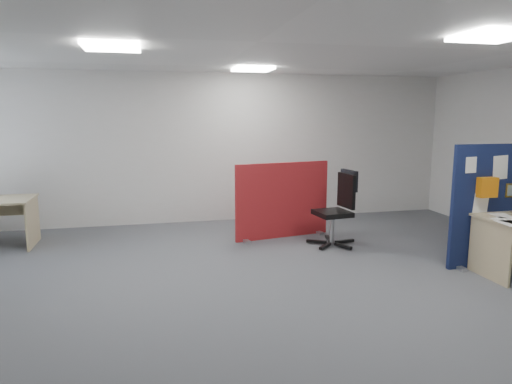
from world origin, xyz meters
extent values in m
plane|color=#54565B|center=(0.00, 0.00, 0.00)|extent=(9.00, 9.00, 0.00)
cube|color=white|center=(0.00, 0.00, 2.70)|extent=(9.00, 7.00, 0.02)
cube|color=silver|center=(0.00, 3.50, 1.35)|extent=(9.00, 0.02, 2.70)
cube|color=silver|center=(0.00, -3.50, 1.35)|extent=(9.00, 0.02, 2.70)
cube|color=white|center=(2.00, -1.00, 2.67)|extent=(0.60, 0.60, 0.04)
cube|color=white|center=(-1.50, 0.50, 2.67)|extent=(0.60, 0.60, 0.04)
cube|color=white|center=(0.50, 2.50, 2.67)|extent=(0.60, 0.60, 0.04)
cube|color=#A1A2A6|center=(2.67, 0.10, 0.02)|extent=(0.08, 0.30, 0.04)
cube|color=white|center=(2.72, 0.07, 1.34)|extent=(0.15, 0.01, 0.20)
cube|color=white|center=(3.15, 0.07, 1.30)|extent=(0.21, 0.01, 0.30)
cube|color=white|center=(2.91, 0.07, 0.82)|extent=(0.21, 0.01, 0.30)
cube|color=white|center=(3.29, 0.07, 0.53)|extent=(0.21, 0.01, 0.30)
cube|color=orange|center=(2.94, 0.02, 1.06)|extent=(0.25, 0.10, 0.25)
cube|color=tan|center=(2.78, -0.30, 0.35)|extent=(0.03, 0.68, 0.70)
cube|color=#AF2816|center=(0.89, 2.08, 0.60)|extent=(1.59, 0.34, 1.21)
cube|color=#A1A2A6|center=(0.24, 2.08, 0.02)|extent=(0.08, 0.30, 0.04)
cube|color=#A1A2A6|center=(1.55, 2.08, 0.02)|extent=(0.08, 0.30, 0.04)
cube|color=tan|center=(-2.91, 2.48, 0.35)|extent=(0.03, 0.74, 0.70)
cube|color=black|center=(1.71, 1.48, 0.04)|extent=(0.31, 0.09, 0.04)
cube|color=black|center=(1.53, 1.68, 0.04)|extent=(0.11, 0.31, 0.04)
cube|color=black|center=(1.29, 1.56, 0.04)|extent=(0.30, 0.19, 0.04)
cube|color=black|center=(1.32, 1.30, 0.04)|extent=(0.26, 0.25, 0.04)
cube|color=black|center=(1.59, 1.25, 0.04)|extent=(0.18, 0.30, 0.04)
cylinder|color=#A1A2A6|center=(1.49, 1.45, 0.26)|extent=(0.06, 0.06, 0.43)
cube|color=black|center=(1.49, 1.45, 0.50)|extent=(0.53, 0.53, 0.07)
cube|color=black|center=(1.71, 1.48, 0.83)|extent=(0.11, 0.44, 0.52)
cube|color=black|center=(1.75, 1.49, 0.98)|extent=(0.11, 0.40, 0.31)
cube|color=white|center=(2.91, -0.38, 0.73)|extent=(0.25, 0.33, 0.00)
cube|color=white|center=(3.04, -0.15, 0.73)|extent=(0.27, 0.34, 0.00)
cube|color=white|center=(2.82, -0.52, 0.73)|extent=(0.25, 0.33, 0.00)
camera|label=1|loc=(-1.14, -4.79, 1.95)|focal=32.00mm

